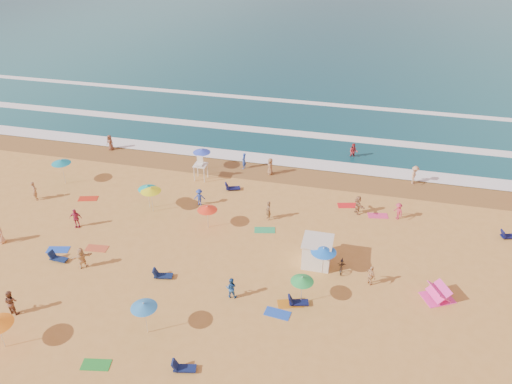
# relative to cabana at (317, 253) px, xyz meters

# --- Properties ---
(ground) EXTENTS (220.00, 220.00, 0.00)m
(ground) POSITION_rel_cabana_xyz_m (-6.81, 0.59, -1.00)
(ground) COLOR gold
(ground) RESTS_ON ground
(ocean) EXTENTS (220.00, 140.00, 0.18)m
(ocean) POSITION_rel_cabana_xyz_m (-6.81, 84.59, -1.00)
(ocean) COLOR #0C4756
(ocean) RESTS_ON ground
(wet_sand) EXTENTS (220.00, 220.00, 0.00)m
(wet_sand) POSITION_rel_cabana_xyz_m (-6.81, 13.09, -0.99)
(wet_sand) COLOR olive
(wet_sand) RESTS_ON ground
(surf_foam) EXTENTS (200.00, 18.70, 0.05)m
(surf_foam) POSITION_rel_cabana_xyz_m (-6.81, 21.91, -0.90)
(surf_foam) COLOR white
(surf_foam) RESTS_ON ground
(cabana) EXTENTS (2.00, 2.00, 2.00)m
(cabana) POSITION_rel_cabana_xyz_m (0.00, 0.00, 0.00)
(cabana) COLOR white
(cabana) RESTS_ON ground
(cabana_roof) EXTENTS (2.20, 2.20, 0.12)m
(cabana_roof) POSITION_rel_cabana_xyz_m (0.00, 0.00, 1.06)
(cabana_roof) COLOR silver
(cabana_roof) RESTS_ON cabana
(bicycle) EXTENTS (0.62, 1.74, 0.91)m
(bicycle) POSITION_rel_cabana_xyz_m (1.90, -0.30, -0.54)
(bicycle) COLOR black
(bicycle) RESTS_ON ground
(lifeguard_stand) EXTENTS (1.20, 1.20, 2.10)m
(lifeguard_stand) POSITION_rel_cabana_xyz_m (-12.53, 10.14, 0.05)
(lifeguard_stand) COLOR white
(lifeguard_stand) RESTS_ON ground
(beach_umbrellas) EXTENTS (54.56, 27.33, 0.80)m
(beach_umbrellas) POSITION_rel_cabana_xyz_m (-3.77, 0.91, 1.09)
(beach_umbrellas) COLOR teal
(beach_umbrellas) RESTS_ON ground
(loungers) EXTENTS (41.80, 21.31, 0.34)m
(loungers) POSITION_rel_cabana_xyz_m (1.10, -1.53, -0.83)
(loungers) COLOR navy
(loungers) RESTS_ON ground
(towels) EXTENTS (30.91, 22.22, 0.03)m
(towels) POSITION_rel_cabana_xyz_m (-9.59, -1.25, -0.98)
(towels) COLOR #E93F1D
(towels) RESTS_ON ground
(beachgoers) EXTENTS (34.08, 28.64, 2.12)m
(beachgoers) POSITION_rel_cabana_xyz_m (-7.80, 5.04, -0.16)
(beachgoers) COLOR brown
(beachgoers) RESTS_ON ground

